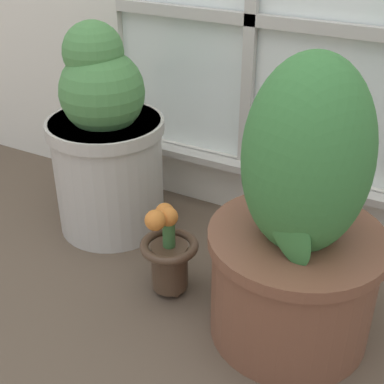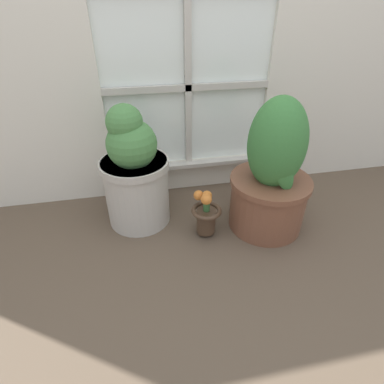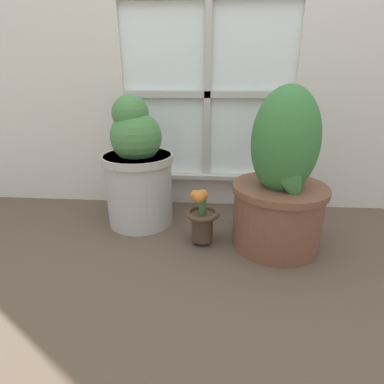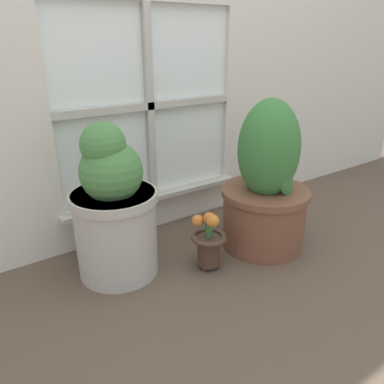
# 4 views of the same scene
# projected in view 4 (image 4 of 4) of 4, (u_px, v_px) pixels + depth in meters

# --- Properties ---
(ground_plane) EXTENTS (10.00, 10.00, 0.00)m
(ground_plane) POSITION_uv_depth(u_px,v_px,m) (225.00, 280.00, 1.60)
(ground_plane) COLOR brown
(potted_plant_left) EXTENTS (0.36, 0.36, 0.67)m
(potted_plant_left) POSITION_uv_depth(u_px,v_px,m) (114.00, 210.00, 1.55)
(potted_plant_left) COLOR #B7B2A8
(potted_plant_left) RESTS_ON ground_plane
(potted_plant_right) EXTENTS (0.42, 0.42, 0.72)m
(potted_plant_right) POSITION_uv_depth(u_px,v_px,m) (266.00, 189.00, 1.76)
(potted_plant_right) COLOR brown
(potted_plant_right) RESTS_ON ground_plane
(flower_vase) EXTENTS (0.16, 0.16, 0.28)m
(flower_vase) POSITION_uv_depth(u_px,v_px,m) (208.00, 242.00, 1.64)
(flower_vase) COLOR #473323
(flower_vase) RESTS_ON ground_plane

